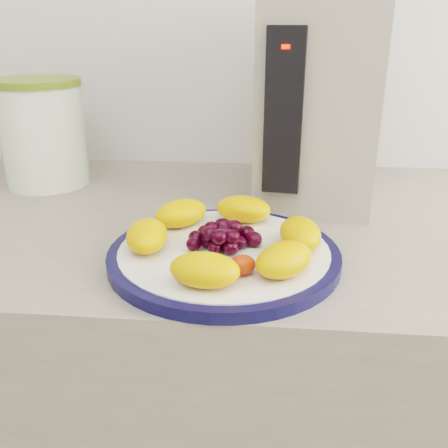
# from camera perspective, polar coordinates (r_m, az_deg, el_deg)

# --- Properties ---
(counter) EXTENTS (3.50, 0.60, 0.90)m
(counter) POSITION_cam_1_polar(r_m,az_deg,el_deg) (1.04, -4.03, -22.65)
(counter) COLOR gray
(counter) RESTS_ON floor
(cabinet_face) EXTENTS (3.48, 0.58, 0.84)m
(cabinet_face) POSITION_cam_1_polar(r_m,az_deg,el_deg) (1.06, -3.98, -23.80)
(cabinet_face) COLOR #8E694B
(cabinet_face) RESTS_ON floor
(plate_rim) EXTENTS (0.29, 0.29, 0.01)m
(plate_rim) POSITION_cam_1_polar(r_m,az_deg,el_deg) (0.63, -0.00, -3.59)
(plate_rim) COLOR #0D0F3B
(plate_rim) RESTS_ON counter
(plate_face) EXTENTS (0.26, 0.26, 0.02)m
(plate_face) POSITION_cam_1_polar(r_m,az_deg,el_deg) (0.63, -0.00, -3.51)
(plate_face) COLOR white
(plate_face) RESTS_ON counter
(canister) EXTENTS (0.18, 0.18, 0.18)m
(canister) POSITION_cam_1_polar(r_m,az_deg,el_deg) (0.96, -19.96, 9.42)
(canister) COLOR #447311
(canister) RESTS_ON counter
(canister_lid) EXTENTS (0.19, 0.19, 0.01)m
(canister_lid) POSITION_cam_1_polar(r_m,az_deg,el_deg) (0.95, -20.73, 14.94)
(canister_lid) COLOR olive
(canister_lid) RESTS_ON canister
(appliance_body) EXTENTS (0.21, 0.27, 0.31)m
(appliance_body) POSITION_cam_1_polar(r_m,az_deg,el_deg) (0.85, 10.90, 13.37)
(appliance_body) COLOR #A9A190
(appliance_body) RESTS_ON counter
(appliance_panel) EXTENTS (0.06, 0.02, 0.23)m
(appliance_panel) POSITION_cam_1_polar(r_m,az_deg,el_deg) (0.72, 6.82, 12.46)
(appliance_panel) COLOR black
(appliance_panel) RESTS_ON appliance_body
(appliance_led) EXTENTS (0.01, 0.01, 0.01)m
(appliance_led) POSITION_cam_1_polar(r_m,az_deg,el_deg) (0.70, 7.08, 19.47)
(appliance_led) COLOR #FF0C05
(appliance_led) RESTS_ON appliance_panel
(fruit_plate) EXTENTS (0.25, 0.25, 0.04)m
(fruit_plate) POSITION_cam_1_polar(r_m,az_deg,el_deg) (0.62, 0.18, -1.34)
(fruit_plate) COLOR orange
(fruit_plate) RESTS_ON plate_face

